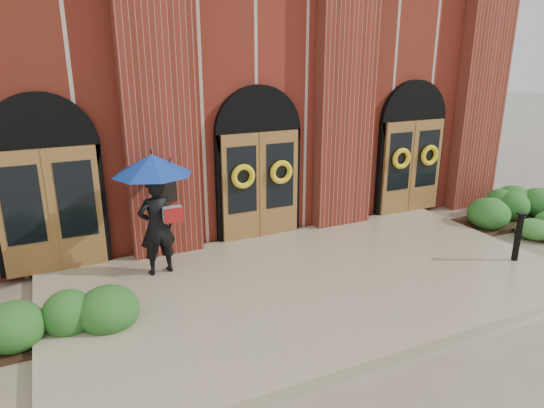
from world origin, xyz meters
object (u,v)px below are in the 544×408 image
hedge_wall_left (16,320)px  hedge_wall_right (510,207)px  metal_post (518,236)px  man_with_umbrella (154,191)px

hedge_wall_left → hedge_wall_right: 11.91m
metal_post → hedge_wall_right: size_ratio=0.36×
hedge_wall_left → man_with_umbrella: bearing=25.5°
hedge_wall_left → hedge_wall_right: bearing=3.4°
metal_post → hedge_wall_right: 3.21m
man_with_umbrella → hedge_wall_left: size_ratio=0.86×
metal_post → hedge_wall_left: bearing=171.5°
man_with_umbrella → hedge_wall_right: size_ratio=0.82×
hedge_wall_right → man_with_umbrella: bearing=176.9°
metal_post → hedge_wall_left: metal_post is taller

